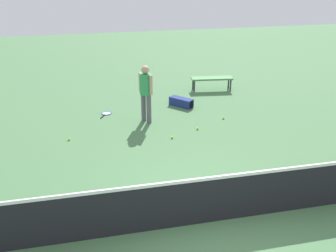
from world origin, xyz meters
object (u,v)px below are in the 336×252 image
(tennis_racket_near_player, at_px, (106,114))
(equipment_bag, at_px, (182,102))
(tennis_ball_midcourt, at_px, (223,118))
(player_near_side, at_px, (146,89))
(tennis_ball_near_player, at_px, (172,137))
(tennis_ball_by_net, at_px, (69,139))
(tennis_ball_baseline, at_px, (198,129))
(courtside_bench, at_px, (212,79))

(tennis_racket_near_player, xyz_separation_m, equipment_bag, (-2.49, -0.13, 0.13))
(tennis_ball_midcourt, xyz_separation_m, equipment_bag, (0.96, -1.31, 0.11))
(player_near_side, bearing_deg, tennis_ball_near_player, 110.12)
(tennis_racket_near_player, height_order, equipment_bag, equipment_bag)
(tennis_ball_by_net, relative_size, tennis_ball_baseline, 1.00)
(player_near_side, xyz_separation_m, tennis_ball_baseline, (-1.32, 0.90, -0.98))
(tennis_ball_baseline, xyz_separation_m, equipment_bag, (-0.03, -1.89, 0.11))
(player_near_side, distance_m, tennis_ball_by_net, 2.57)
(player_near_side, distance_m, equipment_bag, 1.89)
(player_near_side, bearing_deg, tennis_ball_midcourt, 172.13)
(tennis_ball_by_net, distance_m, courtside_bench, 6.01)
(tennis_ball_near_player, xyz_separation_m, tennis_ball_midcourt, (-1.83, -0.99, 0.00))
(player_near_side, relative_size, tennis_ball_by_net, 25.76)
(tennis_ball_baseline, distance_m, courtside_bench, 3.64)
(tennis_racket_near_player, relative_size, tennis_ball_by_net, 9.02)
(tennis_racket_near_player, height_order, tennis_ball_baseline, tennis_ball_baseline)
(tennis_ball_by_net, bearing_deg, tennis_ball_baseline, 178.65)
(player_near_side, relative_size, courtside_bench, 1.11)
(tennis_racket_near_player, bearing_deg, tennis_ball_near_player, 126.75)
(courtside_bench, xyz_separation_m, equipment_bag, (1.48, 1.39, -0.28))
(equipment_bag, bearing_deg, tennis_ball_by_net, 26.78)
(tennis_ball_near_player, xyz_separation_m, equipment_bag, (-0.87, -2.30, 0.11))
(tennis_ball_baseline, bearing_deg, tennis_ball_by_net, -1.35)
(tennis_ball_by_net, distance_m, equipment_bag, 4.02)
(tennis_racket_near_player, height_order, tennis_ball_by_net, tennis_ball_by_net)
(tennis_ball_near_player, height_order, tennis_ball_by_net, same)
(tennis_ball_midcourt, xyz_separation_m, courtside_bench, (-0.52, -2.70, 0.38))
(tennis_racket_near_player, distance_m, equipment_bag, 2.49)
(player_near_side, height_order, tennis_ball_baseline, player_near_side)
(courtside_bench, bearing_deg, tennis_ball_midcourt, 79.07)
(player_near_side, distance_m, tennis_ball_midcourt, 2.53)
(tennis_ball_near_player, relative_size, tennis_ball_midcourt, 1.00)
(tennis_ball_near_player, bearing_deg, tennis_ball_midcourt, -151.61)
(tennis_ball_near_player, bearing_deg, equipment_bag, -110.75)
(tennis_racket_near_player, height_order, courtside_bench, courtside_bench)
(tennis_ball_baseline, height_order, courtside_bench, courtside_bench)
(tennis_racket_near_player, xyz_separation_m, tennis_ball_near_player, (-1.62, 2.17, 0.02))
(tennis_ball_by_net, xyz_separation_m, equipment_bag, (-3.59, -1.81, 0.11))
(player_near_side, relative_size, tennis_ball_baseline, 25.76)
(tennis_ball_baseline, relative_size, equipment_bag, 0.08)
(courtside_bench, distance_m, equipment_bag, 2.05)
(tennis_ball_near_player, xyz_separation_m, tennis_ball_by_net, (2.72, -0.49, 0.00))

